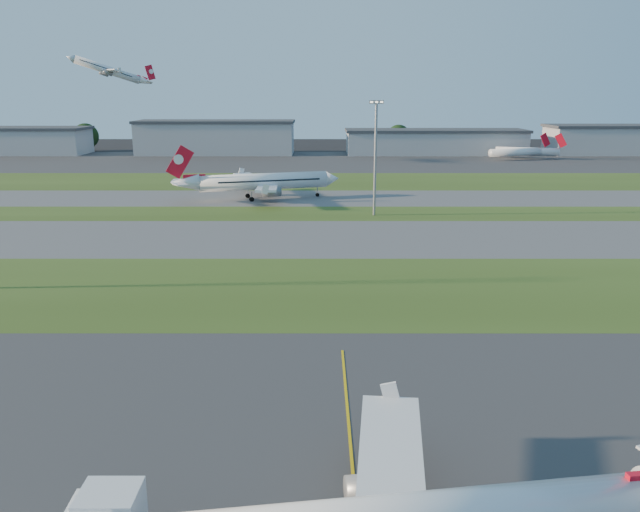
{
  "coord_description": "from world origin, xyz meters",
  "views": [
    {
      "loc": [
        2.57,
        -33.46,
        27.49
      ],
      "look_at": [
        2.54,
        44.4,
        7.0
      ],
      "focal_mm": 35.0,
      "sensor_mm": 36.0,
      "label": 1
    }
  ],
  "objects_px": {
    "mini_jet_far": "(528,151)",
    "mini_jet_near": "(518,152)",
    "light_mast_centre": "(375,150)",
    "airliner_taxiing": "(263,182)"
  },
  "relations": [
    {
      "from": "mini_jet_far",
      "to": "mini_jet_near",
      "type": "bearing_deg",
      "value": -119.47
    },
    {
      "from": "light_mast_centre",
      "to": "airliner_taxiing",
      "type": "bearing_deg",
      "value": 141.17
    },
    {
      "from": "airliner_taxiing",
      "to": "mini_jet_far",
      "type": "xyz_separation_m",
      "value": [
        103.66,
        104.21,
        -1.33
      ]
    },
    {
      "from": "mini_jet_far",
      "to": "light_mast_centre",
      "type": "bearing_deg",
      "value": -101.8
    },
    {
      "from": "mini_jet_near",
      "to": "light_mast_centre",
      "type": "relative_size",
      "value": 1.08
    },
    {
      "from": "mini_jet_near",
      "to": "light_mast_centre",
      "type": "distance_m",
      "value": 140.91
    },
    {
      "from": "airliner_taxiing",
      "to": "mini_jet_far",
      "type": "distance_m",
      "value": 146.99
    },
    {
      "from": "light_mast_centre",
      "to": "mini_jet_near",
      "type": "bearing_deg",
      "value": 59.92
    },
    {
      "from": "mini_jet_near",
      "to": "mini_jet_far",
      "type": "relative_size",
      "value": 1.01
    },
    {
      "from": "airliner_taxiing",
      "to": "light_mast_centre",
      "type": "bearing_deg",
      "value": 124.66
    }
  ]
}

